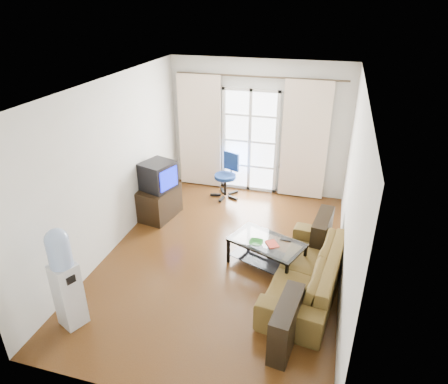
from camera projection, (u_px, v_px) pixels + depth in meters
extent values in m
plane|color=#533113|center=(223.00, 257.00, 6.37)|extent=(5.20, 5.20, 0.00)
plane|color=white|center=(222.00, 86.00, 5.17)|extent=(5.20, 5.20, 0.00)
cube|color=silver|center=(258.00, 128.00, 8.01)|extent=(3.60, 0.02, 2.70)
cube|color=silver|center=(142.00, 298.00, 3.53)|extent=(3.60, 0.02, 2.70)
cube|color=silver|center=(112.00, 167.00, 6.21)|extent=(0.02, 5.20, 2.70)
cube|color=silver|center=(352.00, 195.00, 5.34)|extent=(0.02, 5.20, 2.70)
cube|color=white|center=(250.00, 141.00, 8.14)|extent=(1.01, 0.02, 2.04)
cube|color=white|center=(250.00, 141.00, 8.12)|extent=(1.16, 0.06, 2.15)
cylinder|color=#4C3F2D|center=(259.00, 77.00, 7.47)|extent=(3.30, 0.04, 0.04)
cube|color=#F8E2C8|center=(200.00, 132.00, 8.27)|extent=(0.90, 0.07, 2.35)
cube|color=#F8E2C8|center=(305.00, 141.00, 7.75)|extent=(0.90, 0.07, 2.35)
cube|color=gray|center=(293.00, 181.00, 8.19)|extent=(0.64, 0.12, 0.64)
imported|color=olive|center=(307.00, 271.00, 5.55)|extent=(2.35, 1.38, 0.62)
cube|color=silver|center=(267.00, 242.00, 5.98)|extent=(1.24, 0.98, 0.01)
cube|color=black|center=(266.00, 258.00, 6.12)|extent=(1.16, 0.90, 0.01)
cube|color=black|center=(228.00, 250.00, 6.16)|extent=(0.05, 0.05, 0.43)
cube|color=black|center=(286.00, 276.00, 5.60)|extent=(0.05, 0.05, 0.43)
cube|color=black|center=(249.00, 235.00, 6.56)|extent=(0.05, 0.05, 0.43)
cube|color=black|center=(305.00, 257.00, 6.00)|extent=(0.05, 0.05, 0.43)
imported|color=#36955A|center=(256.00, 243.00, 5.90)|extent=(0.23, 0.23, 0.05)
imported|color=#B31629|center=(267.00, 245.00, 5.88)|extent=(0.35, 0.35, 0.02)
cube|color=black|center=(286.00, 240.00, 6.00)|extent=(0.17, 0.06, 0.02)
cube|color=black|center=(159.00, 202.00, 7.43)|extent=(0.66, 0.87, 0.58)
cube|color=black|center=(158.00, 176.00, 7.18)|extent=(0.65, 0.68, 0.50)
cube|color=#0C19E5|center=(169.00, 179.00, 7.05)|extent=(0.15, 0.42, 0.37)
cube|color=black|center=(149.00, 173.00, 7.29)|extent=(0.26, 0.40, 0.33)
cylinder|color=black|center=(225.00, 186.00, 8.19)|extent=(0.05, 0.05, 0.46)
cylinder|color=navy|center=(225.00, 176.00, 8.09)|extent=(0.44, 0.44, 0.07)
cube|color=navy|center=(231.00, 161.00, 8.11)|extent=(0.35, 0.19, 0.38)
cube|color=silver|center=(69.00, 295.00, 4.91)|extent=(0.37, 0.37, 0.89)
cylinder|color=#8CA8D9|center=(59.00, 253.00, 4.63)|extent=(0.27, 0.27, 0.36)
sphere|color=#8CA8D9|center=(56.00, 240.00, 4.55)|extent=(0.27, 0.27, 0.27)
cube|color=black|center=(71.00, 280.00, 4.69)|extent=(0.08, 0.12, 0.09)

